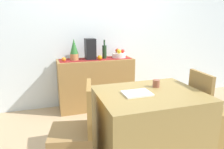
{
  "coord_description": "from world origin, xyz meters",
  "views": [
    {
      "loc": [
        -0.93,
        -2.42,
        1.46
      ],
      "look_at": [
        -0.04,
        0.34,
        0.71
      ],
      "focal_mm": 34.07,
      "sensor_mm": 36.0,
      "label": 1
    }
  ],
  "objects_px": {
    "chair_by_corner": "(208,123)",
    "dining_table": "(148,125)",
    "coffee_maker": "(90,49)",
    "potted_plant": "(74,50)",
    "coffee_cup": "(156,83)",
    "sideboard_console": "(96,84)",
    "wine_bottle": "(104,52)",
    "open_book": "(137,93)",
    "fruit_bowl": "(119,55)",
    "chair_near_window": "(74,147)"
  },
  "relations": [
    {
      "from": "chair_by_corner",
      "to": "dining_table",
      "type": "bearing_deg",
      "value": -179.92
    },
    {
      "from": "coffee_maker",
      "to": "potted_plant",
      "type": "relative_size",
      "value": 0.99
    },
    {
      "from": "dining_table",
      "to": "chair_by_corner",
      "type": "distance_m",
      "value": 0.81
    },
    {
      "from": "potted_plant",
      "to": "coffee_maker",
      "type": "bearing_deg",
      "value": -0.0
    },
    {
      "from": "coffee_cup",
      "to": "chair_by_corner",
      "type": "height_order",
      "value": "chair_by_corner"
    },
    {
      "from": "sideboard_console",
      "to": "wine_bottle",
      "type": "relative_size",
      "value": 3.97
    },
    {
      "from": "wine_bottle",
      "to": "open_book",
      "type": "height_order",
      "value": "wine_bottle"
    },
    {
      "from": "fruit_bowl",
      "to": "coffee_cup",
      "type": "bearing_deg",
      "value": -91.81
    },
    {
      "from": "wine_bottle",
      "to": "open_book",
      "type": "distance_m",
      "value": 1.52
    },
    {
      "from": "wine_bottle",
      "to": "chair_near_window",
      "type": "height_order",
      "value": "wine_bottle"
    },
    {
      "from": "coffee_maker",
      "to": "coffee_cup",
      "type": "bearing_deg",
      "value": -71.67
    },
    {
      "from": "chair_near_window",
      "to": "dining_table",
      "type": "bearing_deg",
      "value": 0.24
    },
    {
      "from": "open_book",
      "to": "coffee_cup",
      "type": "distance_m",
      "value": 0.34
    },
    {
      "from": "wine_bottle",
      "to": "open_book",
      "type": "relative_size",
      "value": 1.11
    },
    {
      "from": "sideboard_console",
      "to": "open_book",
      "type": "relative_size",
      "value": 4.4
    },
    {
      "from": "fruit_bowl",
      "to": "dining_table",
      "type": "bearing_deg",
      "value": -97.37
    },
    {
      "from": "chair_near_window",
      "to": "fruit_bowl",
      "type": "bearing_deg",
      "value": 56.49
    },
    {
      "from": "sideboard_console",
      "to": "potted_plant",
      "type": "xyz_separation_m",
      "value": [
        -0.34,
        0.0,
        0.59
      ]
    },
    {
      "from": "coffee_maker",
      "to": "wine_bottle",
      "type": "bearing_deg",
      "value": -0.0
    },
    {
      "from": "sideboard_console",
      "to": "open_book",
      "type": "bearing_deg",
      "value": -87.54
    },
    {
      "from": "coffee_cup",
      "to": "chair_by_corner",
      "type": "bearing_deg",
      "value": -12.72
    },
    {
      "from": "potted_plant",
      "to": "open_book",
      "type": "xyz_separation_m",
      "value": [
        0.41,
        -1.5,
        -0.26
      ]
    },
    {
      "from": "sideboard_console",
      "to": "dining_table",
      "type": "distance_m",
      "value": 1.51
    },
    {
      "from": "coffee_maker",
      "to": "potted_plant",
      "type": "bearing_deg",
      "value": 180.0
    },
    {
      "from": "potted_plant",
      "to": "chair_by_corner",
      "type": "height_order",
      "value": "potted_plant"
    },
    {
      "from": "coffee_maker",
      "to": "chair_by_corner",
      "type": "xyz_separation_m",
      "value": [
        1.1,
        -1.5,
        -0.74
      ]
    },
    {
      "from": "coffee_maker",
      "to": "coffee_cup",
      "type": "height_order",
      "value": "coffee_maker"
    },
    {
      "from": "wine_bottle",
      "to": "coffee_maker",
      "type": "relative_size",
      "value": 0.92
    },
    {
      "from": "sideboard_console",
      "to": "potted_plant",
      "type": "bearing_deg",
      "value": 180.0
    },
    {
      "from": "fruit_bowl",
      "to": "open_book",
      "type": "relative_size",
      "value": 0.8
    },
    {
      "from": "dining_table",
      "to": "open_book",
      "type": "height_order",
      "value": "open_book"
    },
    {
      "from": "chair_by_corner",
      "to": "chair_near_window",
      "type": "bearing_deg",
      "value": -179.84
    },
    {
      "from": "wine_bottle",
      "to": "potted_plant",
      "type": "bearing_deg",
      "value": 180.0
    },
    {
      "from": "coffee_cup",
      "to": "chair_near_window",
      "type": "distance_m",
      "value": 1.09
    },
    {
      "from": "wine_bottle",
      "to": "chair_by_corner",
      "type": "distance_m",
      "value": 1.86
    },
    {
      "from": "chair_by_corner",
      "to": "wine_bottle",
      "type": "bearing_deg",
      "value": 119.89
    },
    {
      "from": "sideboard_console",
      "to": "open_book",
      "type": "xyz_separation_m",
      "value": [
        0.06,
        -1.5,
        0.33
      ]
    },
    {
      "from": "coffee_maker",
      "to": "chair_near_window",
      "type": "distance_m",
      "value": 1.75
    },
    {
      "from": "fruit_bowl",
      "to": "sideboard_console",
      "type": "bearing_deg",
      "value": 180.0
    },
    {
      "from": "wine_bottle",
      "to": "chair_by_corner",
      "type": "height_order",
      "value": "wine_bottle"
    },
    {
      "from": "wine_bottle",
      "to": "potted_plant",
      "type": "distance_m",
      "value": 0.5
    },
    {
      "from": "sideboard_console",
      "to": "coffee_cup",
      "type": "height_order",
      "value": "sideboard_console"
    },
    {
      "from": "coffee_cup",
      "to": "chair_by_corner",
      "type": "relative_size",
      "value": 0.09
    },
    {
      "from": "fruit_bowl",
      "to": "chair_near_window",
      "type": "relative_size",
      "value": 0.25
    },
    {
      "from": "dining_table",
      "to": "potted_plant",
      "type": "bearing_deg",
      "value": 110.31
    },
    {
      "from": "dining_table",
      "to": "wine_bottle",
      "type": "bearing_deg",
      "value": 92.32
    },
    {
      "from": "sideboard_console",
      "to": "coffee_cup",
      "type": "xyz_separation_m",
      "value": [
        0.36,
        -1.35,
        0.36
      ]
    },
    {
      "from": "coffee_maker",
      "to": "open_book",
      "type": "height_order",
      "value": "coffee_maker"
    },
    {
      "from": "wine_bottle",
      "to": "dining_table",
      "type": "height_order",
      "value": "wine_bottle"
    },
    {
      "from": "open_book",
      "to": "chair_by_corner",
      "type": "xyz_separation_m",
      "value": [
        0.95,
        0.01,
        -0.48
      ]
    }
  ]
}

